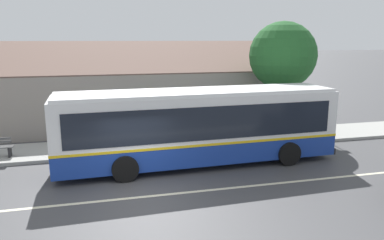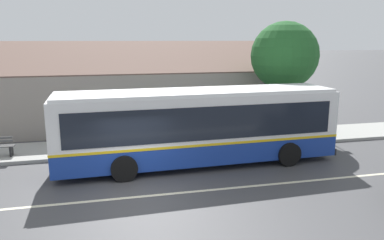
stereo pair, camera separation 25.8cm
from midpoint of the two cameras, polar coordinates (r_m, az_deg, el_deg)
name	(u,v)px [view 2 (the right image)]	position (r m, az deg, el deg)	size (l,w,h in m)	color
ground_plane	(139,197)	(12.95, -7.49, -11.53)	(300.00, 300.00, 0.00)	#424244
sidewalk_far	(127,146)	(18.56, -9.42, -3.96)	(60.00, 3.00, 0.15)	#9E9E99
lane_divider_stripe	(139,197)	(12.95, -7.49, -11.52)	(60.00, 0.16, 0.01)	beige
community_building	(83,92)	(25.72, -15.94, 4.12)	(25.54, 10.73, 6.11)	gray
transit_bus	(198,125)	(15.61, 1.44, -0.74)	(11.78, 3.02, 3.15)	navy
bench_down_street	(80,142)	(17.91, -16.33, -3.26)	(1.66, 0.51, 0.94)	#4C4C4C
street_tree_primary	(285,58)	(21.09, 14.31, 9.14)	(3.63, 3.63, 6.15)	#4C3828
bus_stop_sign	(328,110)	(20.57, 20.37, 1.50)	(0.36, 0.07, 2.40)	gray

